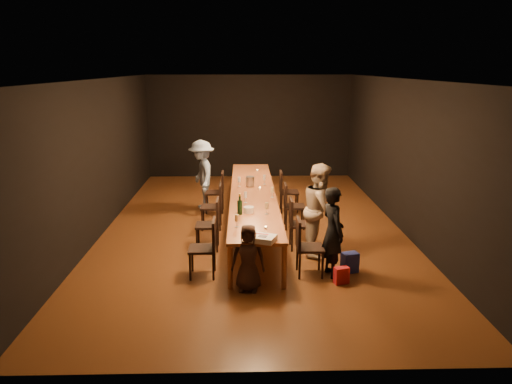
{
  "coord_description": "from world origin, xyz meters",
  "views": [
    {
      "loc": [
        -0.21,
        -9.79,
        3.23
      ],
      "look_at": [
        0.04,
        -0.95,
        1.0
      ],
      "focal_mm": 35.0,
      "sensor_mm": 36.0,
      "label": 1
    }
  ],
  "objects_px": {
    "chair_left_3": "(214,192)",
    "man_blue": "(202,175)",
    "chair_left_1": "(207,224)",
    "champagne_bottle": "(240,204)",
    "table": "(253,195)",
    "chair_right_1": "(301,224)",
    "chair_left_0": "(202,248)",
    "ice_bucket": "(250,181)",
    "chair_right_2": "(295,206)",
    "woman_tan": "(321,209)",
    "birthday_cake": "(262,238)",
    "child": "(248,258)",
    "plate_stack": "(249,210)",
    "woman_birthday": "(333,232)",
    "chair_right_0": "(310,247)",
    "chair_right_3": "(289,191)",
    "chair_left_2": "(211,206)"
  },
  "relations": [
    {
      "from": "table",
      "to": "chair_left_2",
      "type": "xyz_separation_m",
      "value": [
        -0.85,
        0.0,
        -0.24
      ]
    },
    {
      "from": "man_blue",
      "to": "chair_left_0",
      "type": "bearing_deg",
      "value": -10.01
    },
    {
      "from": "chair_left_3",
      "to": "woman_birthday",
      "type": "distance_m",
      "value": 4.17
    },
    {
      "from": "chair_left_0",
      "to": "child",
      "type": "bearing_deg",
      "value": -126.87
    },
    {
      "from": "birthday_cake",
      "to": "table",
      "type": "bearing_deg",
      "value": 113.46
    },
    {
      "from": "woman_birthday",
      "to": "woman_tan",
      "type": "relative_size",
      "value": 0.89
    },
    {
      "from": "chair_left_1",
      "to": "chair_right_0",
      "type": "bearing_deg",
      "value": -125.22
    },
    {
      "from": "table",
      "to": "chair_right_2",
      "type": "height_order",
      "value": "chair_right_2"
    },
    {
      "from": "table",
      "to": "birthday_cake",
      "type": "xyz_separation_m",
      "value": [
        0.08,
        -2.9,
        0.09
      ]
    },
    {
      "from": "child",
      "to": "plate_stack",
      "type": "bearing_deg",
      "value": 94.35
    },
    {
      "from": "chair_left_0",
      "to": "ice_bucket",
      "type": "bearing_deg",
      "value": -15.05
    },
    {
      "from": "chair_left_3",
      "to": "man_blue",
      "type": "bearing_deg",
      "value": 45.9
    },
    {
      "from": "child",
      "to": "table",
      "type": "bearing_deg",
      "value": 92.81
    },
    {
      "from": "chair_right_0",
      "to": "woman_birthday",
      "type": "height_order",
      "value": "woman_birthday"
    },
    {
      "from": "chair_right_0",
      "to": "champagne_bottle",
      "type": "distance_m",
      "value": 1.49
    },
    {
      "from": "plate_stack",
      "to": "ice_bucket",
      "type": "height_order",
      "value": "ice_bucket"
    },
    {
      "from": "chair_left_1",
      "to": "man_blue",
      "type": "bearing_deg",
      "value": 6.36
    },
    {
      "from": "chair_left_0",
      "to": "birthday_cake",
      "type": "bearing_deg",
      "value": -118.33
    },
    {
      "from": "chair_left_0",
      "to": "chair_left_3",
      "type": "relative_size",
      "value": 1.0
    },
    {
      "from": "man_blue",
      "to": "child",
      "type": "distance_m",
      "value": 4.55
    },
    {
      "from": "chair_right_3",
      "to": "birthday_cake",
      "type": "height_order",
      "value": "chair_right_3"
    },
    {
      "from": "table",
      "to": "chair_left_2",
      "type": "distance_m",
      "value": 0.88
    },
    {
      "from": "woman_tan",
      "to": "champagne_bottle",
      "type": "height_order",
      "value": "woman_tan"
    },
    {
      "from": "birthday_cake",
      "to": "chair_right_2",
      "type": "bearing_deg",
      "value": 97.01
    },
    {
      "from": "woman_tan",
      "to": "man_blue",
      "type": "xyz_separation_m",
      "value": [
        -2.3,
        2.97,
        -0.01
      ]
    },
    {
      "from": "woman_birthday",
      "to": "plate_stack",
      "type": "distance_m",
      "value": 1.64
    },
    {
      "from": "chair_right_2",
      "to": "chair_left_3",
      "type": "height_order",
      "value": "same"
    },
    {
      "from": "plate_stack",
      "to": "birthday_cake",
      "type": "bearing_deg",
      "value": -82.93
    },
    {
      "from": "champagne_bottle",
      "to": "chair_left_1",
      "type": "bearing_deg",
      "value": 151.13
    },
    {
      "from": "chair_left_0",
      "to": "ice_bucket",
      "type": "distance_m",
      "value": 3.11
    },
    {
      "from": "man_blue",
      "to": "ice_bucket",
      "type": "bearing_deg",
      "value": 35.98
    },
    {
      "from": "man_blue",
      "to": "plate_stack",
      "type": "relative_size",
      "value": 8.64
    },
    {
      "from": "chair_left_1",
      "to": "champagne_bottle",
      "type": "xyz_separation_m",
      "value": [
        0.59,
        -0.33,
        0.47
      ]
    },
    {
      "from": "chair_right_1",
      "to": "chair_left_2",
      "type": "relative_size",
      "value": 1.0
    },
    {
      "from": "chair_right_2",
      "to": "man_blue",
      "type": "distance_m",
      "value": 2.52
    },
    {
      "from": "chair_right_0",
      "to": "child",
      "type": "xyz_separation_m",
      "value": [
        -0.98,
        -0.54,
        0.04
      ]
    },
    {
      "from": "chair_left_3",
      "to": "birthday_cake",
      "type": "relative_size",
      "value": 2.06
    },
    {
      "from": "chair_right_3",
      "to": "champagne_bottle",
      "type": "distance_m",
      "value": 2.98
    },
    {
      "from": "champagne_bottle",
      "to": "ice_bucket",
      "type": "relative_size",
      "value": 1.82
    },
    {
      "from": "champagne_bottle",
      "to": "ice_bucket",
      "type": "distance_m",
      "value": 2.12
    },
    {
      "from": "chair_left_0",
      "to": "chair_left_2",
      "type": "height_order",
      "value": "same"
    },
    {
      "from": "table",
      "to": "chair_right_1",
      "type": "xyz_separation_m",
      "value": [
        0.85,
        -1.2,
        -0.24
      ]
    },
    {
      "from": "chair_left_3",
      "to": "champagne_bottle",
      "type": "height_order",
      "value": "champagne_bottle"
    },
    {
      "from": "chair_right_2",
      "to": "woman_birthday",
      "type": "relative_size",
      "value": 0.64
    },
    {
      "from": "chair_right_0",
      "to": "chair_left_3",
      "type": "relative_size",
      "value": 1.0
    },
    {
      "from": "chair_right_3",
      "to": "plate_stack",
      "type": "relative_size",
      "value": 5.01
    },
    {
      "from": "table",
      "to": "chair_left_3",
      "type": "bearing_deg",
      "value": 125.31
    },
    {
      "from": "woman_tan",
      "to": "chair_left_3",
      "type": "bearing_deg",
      "value": 49.88
    },
    {
      "from": "table",
      "to": "chair_left_0",
      "type": "relative_size",
      "value": 6.45
    },
    {
      "from": "chair_right_2",
      "to": "champagne_bottle",
      "type": "distance_m",
      "value": 1.94
    }
  ]
}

